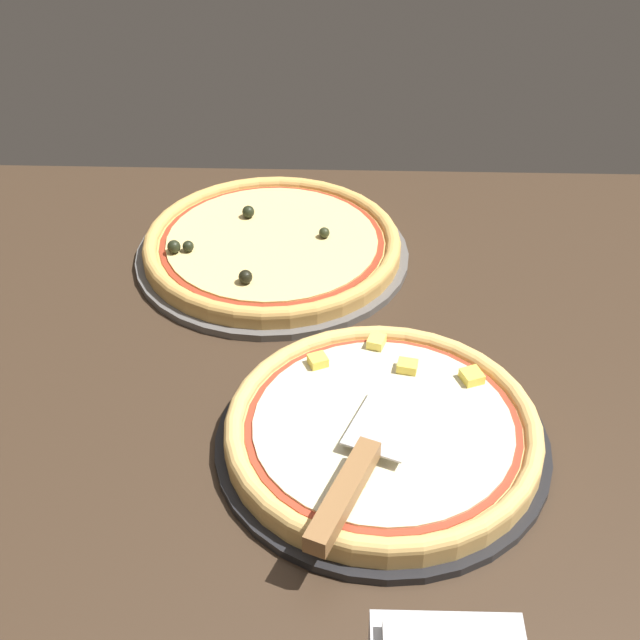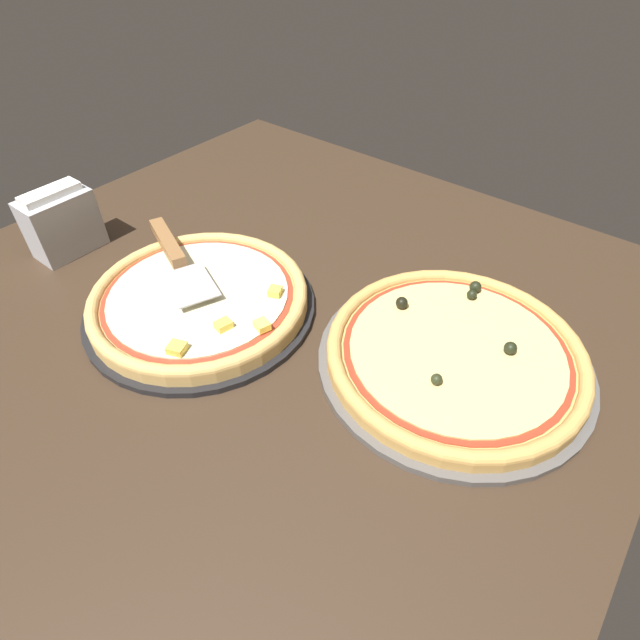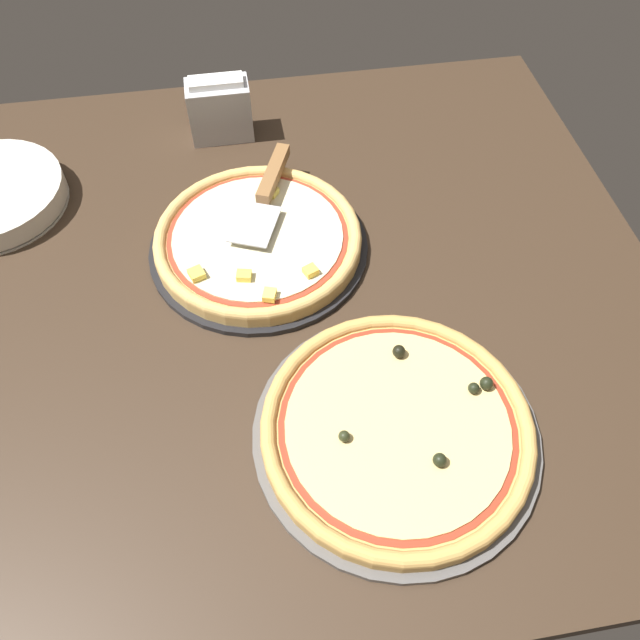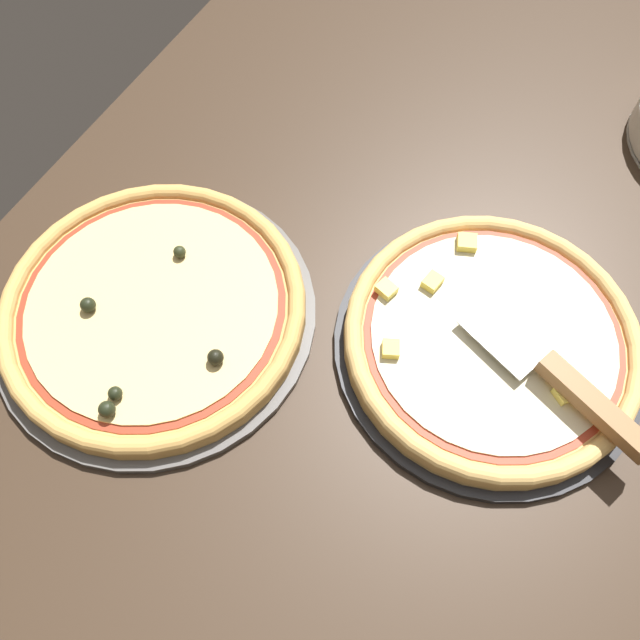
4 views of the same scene
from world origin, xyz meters
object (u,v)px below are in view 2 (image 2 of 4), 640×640
at_px(napkin_holder, 62,223).
at_px(serving_spatula, 172,250).
at_px(pizza_back, 455,352).
at_px(pizza_front, 199,297).

bearing_deg(napkin_holder, serving_spatula, 107.94).
bearing_deg(pizza_back, serving_spatula, -76.35).
height_order(pizza_front, napkin_holder, napkin_holder).
bearing_deg(pizza_front, serving_spatula, -108.30).
xyz_separation_m(pizza_back, serving_spatula, (0.11, -0.45, 0.03)).
bearing_deg(napkin_holder, pizza_front, 96.77).
distance_m(serving_spatula, napkin_holder, 0.22).
xyz_separation_m(pizza_front, napkin_holder, (0.04, -0.31, 0.03)).
xyz_separation_m(pizza_front, pizza_back, (-0.14, 0.36, -0.00)).
distance_m(pizza_front, serving_spatula, 0.10).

